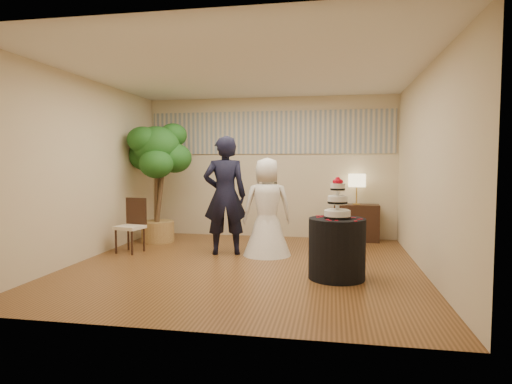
% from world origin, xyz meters
% --- Properties ---
extents(floor, '(5.00, 5.00, 0.00)m').
position_xyz_m(floor, '(0.00, 0.00, 0.00)').
color(floor, brown).
rests_on(floor, ground).
extents(ceiling, '(5.00, 5.00, 0.00)m').
position_xyz_m(ceiling, '(0.00, 0.00, 2.80)').
color(ceiling, white).
rests_on(ceiling, wall_back).
extents(wall_back, '(5.00, 0.06, 2.80)m').
position_xyz_m(wall_back, '(0.00, 2.50, 1.40)').
color(wall_back, beige).
rests_on(wall_back, ground).
extents(wall_front, '(5.00, 0.06, 2.80)m').
position_xyz_m(wall_front, '(0.00, -2.50, 1.40)').
color(wall_front, beige).
rests_on(wall_front, ground).
extents(wall_left, '(0.06, 5.00, 2.80)m').
position_xyz_m(wall_left, '(-2.50, 0.00, 1.40)').
color(wall_left, beige).
rests_on(wall_left, ground).
extents(wall_right, '(0.06, 5.00, 2.80)m').
position_xyz_m(wall_right, '(2.50, 0.00, 1.40)').
color(wall_right, beige).
rests_on(wall_right, ground).
extents(mural_border, '(4.90, 0.02, 0.85)m').
position_xyz_m(mural_border, '(0.00, 2.48, 2.10)').
color(mural_border, '#A7A59A').
rests_on(mural_border, wall_back).
extents(groom, '(0.80, 0.63, 1.93)m').
position_xyz_m(groom, '(-0.47, 0.70, 0.96)').
color(groom, black).
rests_on(groom, floor).
extents(bride, '(0.94, 0.94, 1.58)m').
position_xyz_m(bride, '(0.22, 0.74, 0.79)').
color(bride, white).
rests_on(bride, floor).
extents(cake_table, '(0.93, 0.93, 0.79)m').
position_xyz_m(cake_table, '(1.32, -0.49, 0.39)').
color(cake_table, black).
rests_on(cake_table, floor).
extents(wedding_cake, '(0.34, 0.34, 0.54)m').
position_xyz_m(wedding_cake, '(1.32, -0.49, 1.05)').
color(wedding_cake, white).
rests_on(wedding_cake, cake_table).
extents(console, '(0.85, 0.38, 0.70)m').
position_xyz_m(console, '(1.71, 2.27, 0.35)').
color(console, black).
rests_on(console, floor).
extents(table_lamp, '(0.31, 0.31, 0.58)m').
position_xyz_m(table_lamp, '(1.71, 2.27, 0.99)').
color(table_lamp, beige).
rests_on(table_lamp, console).
extents(ficus_tree, '(1.39, 1.39, 2.30)m').
position_xyz_m(ficus_tree, '(-1.99, 1.51, 1.15)').
color(ficus_tree, '#1E551A').
rests_on(ficus_tree, floor).
extents(side_chair, '(0.49, 0.51, 0.90)m').
position_xyz_m(side_chair, '(-2.06, 0.53, 0.45)').
color(side_chair, black).
rests_on(side_chair, floor).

